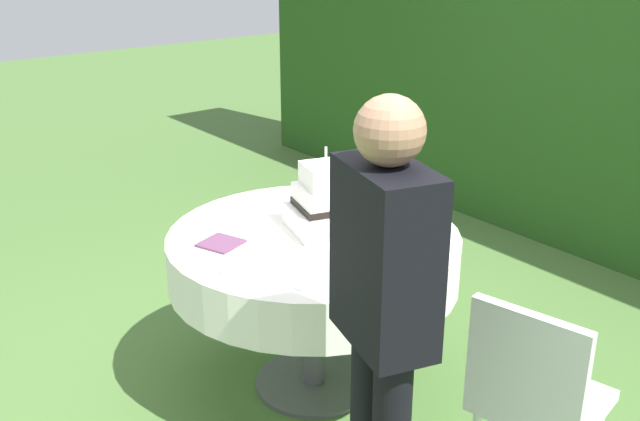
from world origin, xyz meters
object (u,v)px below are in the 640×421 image
object	(u,v)px
cake_table	(314,257)
napkin_stack	(221,243)
wedding_cake	(328,205)
serving_plate_far	(312,284)
serving_plate_near	(237,270)
standing_person	(383,317)
garden_chair	(534,393)

from	to	relation	value
cake_table	napkin_stack	bearing A→B (deg)	-111.63
cake_table	wedding_cake	bearing A→B (deg)	82.68
wedding_cake	serving_plate_far	size ratio (longest dim) A/B	2.61
wedding_cake	serving_plate_near	bearing A→B (deg)	-79.52
cake_table	wedding_cake	world-z (taller)	wedding_cake
napkin_stack	standing_person	world-z (taller)	standing_person
garden_chair	standing_person	xyz separation A→B (m)	(-0.20, -0.52, 0.39)
cake_table	napkin_stack	world-z (taller)	napkin_stack
garden_chair	serving_plate_near	bearing A→B (deg)	-152.60
garden_chair	standing_person	bearing A→B (deg)	-111.39
standing_person	cake_table	bearing A→B (deg)	153.81
serving_plate_far	standing_person	xyz separation A→B (m)	(0.54, -0.15, 0.15)
serving_plate_far	garden_chair	size ratio (longest dim) A/B	0.16
cake_table	standing_person	size ratio (longest dim) A/B	0.80
serving_plate_near	garden_chair	distance (m)	1.17
wedding_cake	standing_person	distance (m)	1.05
wedding_cake	serving_plate_far	bearing A→B (deg)	-44.88
cake_table	garden_chair	world-z (taller)	garden_chair
napkin_stack	garden_chair	xyz separation A→B (m)	(1.28, 0.45, -0.23)
wedding_cake	serving_plate_near	xyz separation A→B (m)	(0.10, -0.53, -0.11)
cake_table	standing_person	bearing A→B (deg)	-26.19
serving_plate_far	cake_table	bearing A→B (deg)	141.63
standing_person	serving_plate_far	bearing A→B (deg)	164.46
napkin_stack	wedding_cake	bearing A→B (deg)	70.46
serving_plate_near	garden_chair	bearing A→B (deg)	27.40
serving_plate_far	serving_plate_near	bearing A→B (deg)	-150.46
garden_chair	wedding_cake	bearing A→B (deg)	179.92
napkin_stack	serving_plate_near	bearing A→B (deg)	-18.08
cake_table	serving_plate_far	bearing A→B (deg)	-38.37
serving_plate_near	garden_chair	world-z (taller)	garden_chair
cake_table	serving_plate_near	bearing A→B (deg)	-76.92
wedding_cake	standing_person	bearing A→B (deg)	-29.80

